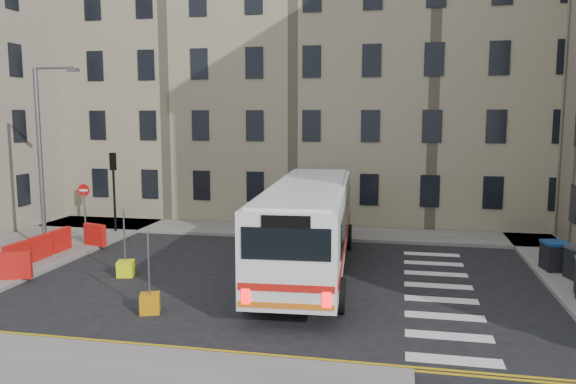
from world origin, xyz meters
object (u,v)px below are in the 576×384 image
(wheelie_bin_e, at_px, (555,256))
(bollard_chevron, at_px, (150,303))
(bollard_yellow, at_px, (126,269))
(bus, at_px, (308,223))
(streetlamp, at_px, (40,157))

(wheelie_bin_e, relative_size, bollard_chevron, 1.90)
(wheelie_bin_e, height_order, bollard_yellow, wheelie_bin_e)
(bus, xyz_separation_m, bollard_yellow, (-6.78, -1.90, -1.69))
(bus, xyz_separation_m, bollard_chevron, (-4.09, -5.50, -1.69))
(bus, bearing_deg, wheelie_bin_e, 6.95)
(wheelie_bin_e, relative_size, bollard_yellow, 1.90)
(bus, height_order, bollard_yellow, bus)
(streetlamp, relative_size, bollard_chevron, 13.57)
(streetlamp, relative_size, bus, 0.63)
(streetlamp, distance_m, bus, 12.34)
(bollard_chevron, bearing_deg, bus, 53.39)
(streetlamp, bearing_deg, bollard_yellow, -26.77)
(streetlamp, xyz_separation_m, bollard_yellow, (5.30, -2.67, -4.04))
(bus, distance_m, bollard_yellow, 7.24)
(streetlamp, distance_m, bollard_yellow, 7.18)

